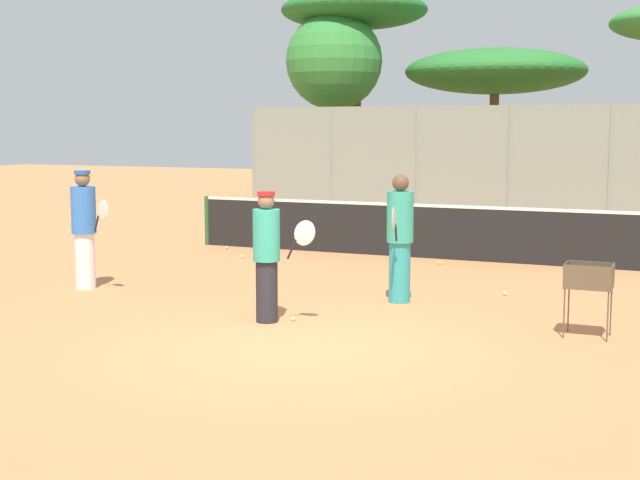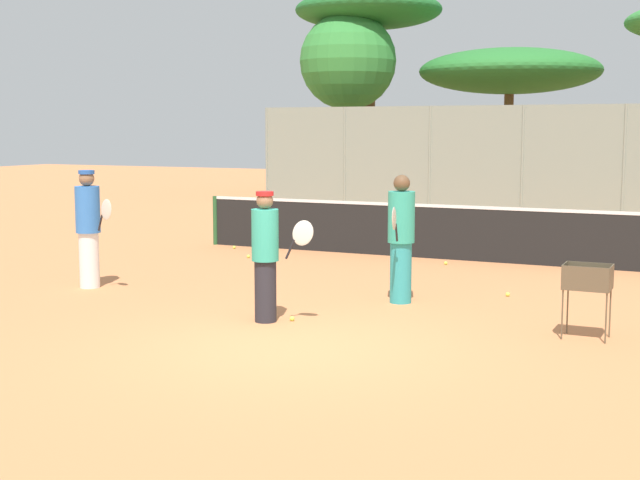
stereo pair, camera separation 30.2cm
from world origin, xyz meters
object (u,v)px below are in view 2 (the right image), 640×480
Objects in this scene: player_white_outfit at (266,255)px; player_yellow_shirt at (401,238)px; tennis_net at (471,232)px; ball_cart at (588,283)px; player_red_cap at (88,227)px.

player_white_outfit is 0.92× the size of player_yellow_shirt.
player_yellow_shirt is (1.16, 1.97, 0.07)m from player_white_outfit.
ball_cart is at bearing -61.70° from tennis_net.
player_red_cap reaches higher than tennis_net.
player_white_outfit is at bearing -40.21° from player_yellow_shirt.
player_red_cap is 2.07× the size of ball_cart.
player_red_cap is 5.04m from player_yellow_shirt.
tennis_net is 7.22m from player_red_cap.
player_white_outfit is 0.92× the size of player_red_cap.
player_red_cap is (-4.75, -5.42, 0.42)m from tennis_net.
player_white_outfit is at bearing 5.06° from player_red_cap.
player_red_cap reaches higher than player_white_outfit.
ball_cart is at bearing 18.79° from player_red_cap.
tennis_net is at bearing 77.92° from player_white_outfit.
tennis_net is at bearing 118.30° from ball_cart.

